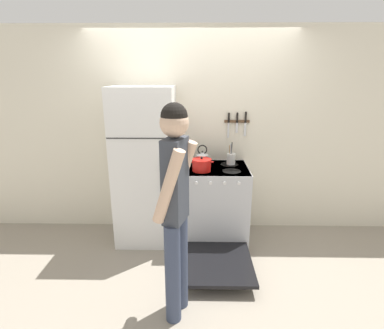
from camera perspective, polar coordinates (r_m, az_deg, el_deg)
ground_plane at (r=4.21m, az=-0.16°, el=-11.40°), size 14.00×14.00×0.00m
wall_back at (r=3.81m, az=-0.17°, el=6.00°), size 10.00×0.06×2.55m
refrigerator at (r=3.61m, az=-8.82°, el=-0.43°), size 0.70×0.66×1.87m
stove_range at (r=3.68m, az=4.44°, el=-7.75°), size 0.76×1.41×0.93m
dutch_oven_pot at (r=3.39m, az=1.84°, el=-0.06°), size 0.27×0.22×0.17m
tea_kettle at (r=3.64m, az=1.99°, el=1.25°), size 0.19×0.15×0.24m
utensil_jar at (r=3.67m, az=7.43°, el=1.13°), size 0.10×0.10×0.28m
person at (r=2.35m, az=-3.14°, el=-7.39°), size 0.36×0.42×1.80m
wall_knife_strip at (r=3.76m, az=8.60°, el=8.22°), size 0.31×0.03×0.32m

